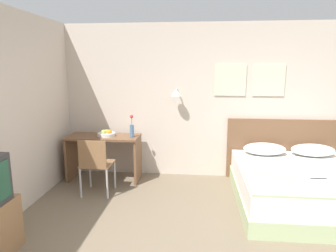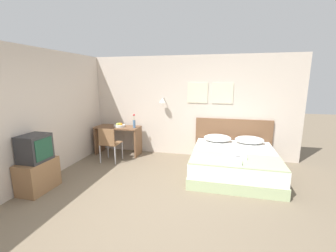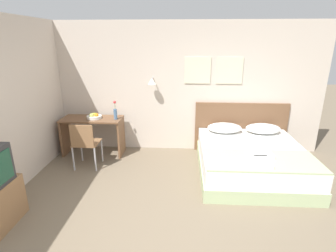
{
  "view_description": "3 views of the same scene",
  "coord_description": "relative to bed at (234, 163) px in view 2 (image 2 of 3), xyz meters",
  "views": [
    {
      "loc": [
        -0.19,
        -2.36,
        1.9
      ],
      "look_at": [
        -0.62,
        1.93,
        1.06
      ],
      "focal_mm": 32.0,
      "sensor_mm": 36.0,
      "label": 1
    },
    {
      "loc": [
        0.99,
        -3.07,
        2.04
      ],
      "look_at": [
        -0.11,
        1.43,
        1.08
      ],
      "focal_mm": 24.0,
      "sensor_mm": 36.0,
      "label": 2
    },
    {
      "loc": [
        0.08,
        -2.53,
        2.28
      ],
      "look_at": [
        -0.18,
        1.74,
        0.87
      ],
      "focal_mm": 28.0,
      "sensor_mm": 36.0,
      "label": 3
    }
  ],
  "objects": [
    {
      "name": "ground_plane",
      "position": [
        -1.29,
        -1.76,
        -0.25
      ],
      "size": [
        24.0,
        24.0,
        0.0
      ],
      "primitive_type": "plane",
      "color": "#756651"
    },
    {
      "name": "wall_back",
      "position": [
        -1.28,
        1.08,
        1.08
      ],
      "size": [
        5.81,
        0.31,
        2.65
      ],
      "color": "beige",
      "rests_on": "ground_plane"
    },
    {
      "name": "wall_left",
      "position": [
        -3.82,
        -1.85,
        1.07
      ],
      "size": [
        0.06,
        5.81,
        2.65
      ],
      "color": "beige",
      "rests_on": "ground_plane"
    },
    {
      "name": "bed",
      "position": [
        0.0,
        0.0,
        0.0
      ],
      "size": [
        1.78,
        1.98,
        0.51
      ],
      "color": "#B2C693",
      "rests_on": "ground_plane"
    },
    {
      "name": "headboard",
      "position": [
        0.0,
        1.02,
        0.27
      ],
      "size": [
        1.9,
        0.06,
        1.05
      ],
      "color": "brown",
      "rests_on": "ground_plane"
    },
    {
      "name": "pillow_left",
      "position": [
        -0.38,
        0.73,
        0.35
      ],
      "size": [
        0.68,
        0.43,
        0.19
      ],
      "color": "white",
      "rests_on": "bed"
    },
    {
      "name": "pillow_right",
      "position": [
        0.38,
        0.73,
        0.35
      ],
      "size": [
        0.68,
        0.43,
        0.19
      ],
      "color": "white",
      "rests_on": "bed"
    },
    {
      "name": "throw_blanket",
      "position": [
        0.0,
        -0.57,
        0.27
      ],
      "size": [
        1.73,
        0.79,
        0.02
      ],
      "color": "#B2C693",
      "rests_on": "bed"
    },
    {
      "name": "folded_towel_near_foot",
      "position": [
        0.04,
        -0.44,
        0.31
      ],
      "size": [
        0.32,
        0.26,
        0.06
      ],
      "color": "white",
      "rests_on": "throw_blanket"
    },
    {
      "name": "folded_towel_mid_bed",
      "position": [
        -0.08,
        -0.71,
        0.31
      ],
      "size": [
        0.34,
        0.36,
        0.06
      ],
      "color": "white",
      "rests_on": "throw_blanket"
    },
    {
      "name": "desk",
      "position": [
        -3.06,
        0.68,
        0.29
      ],
      "size": [
        1.21,
        0.54,
        0.77
      ],
      "color": "brown",
      "rests_on": "ground_plane"
    },
    {
      "name": "desk_chair",
      "position": [
        -2.98,
        0.02,
        0.28
      ],
      "size": [
        0.45,
        0.45,
        0.88
      ],
      "color": "#8E6642",
      "rests_on": "ground_plane"
    },
    {
      "name": "fruit_bowl",
      "position": [
        -3.0,
        0.66,
        0.56
      ],
      "size": [
        0.3,
        0.3,
        0.12
      ],
      "color": "silver",
      "rests_on": "desk"
    },
    {
      "name": "flower_vase",
      "position": [
        -2.55,
        0.63,
        0.66
      ],
      "size": [
        0.07,
        0.07,
        0.38
      ],
      "color": "#4C7099",
      "rests_on": "desk"
    },
    {
      "name": "tv_stand",
      "position": [
        -3.56,
        -1.63,
        0.04
      ],
      "size": [
        0.42,
        0.7,
        0.58
      ],
      "color": "#8E6642",
      "rests_on": "ground_plane"
    },
    {
      "name": "television",
      "position": [
        -3.56,
        -1.63,
        0.57
      ],
      "size": [
        0.41,
        0.49,
        0.49
      ],
      "color": "#2D2D30",
      "rests_on": "tv_stand"
    }
  ]
}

